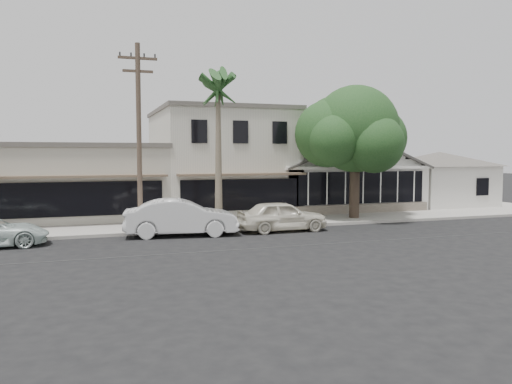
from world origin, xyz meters
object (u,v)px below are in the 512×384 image
object	(u,v)px
utility_pole	(139,134)
car_1	(181,217)
shade_tree	(352,132)
car_0	(282,216)

from	to	relation	value
utility_pole	car_1	distance (m)	4.42
shade_tree	utility_pole	bearing A→B (deg)	-172.72
car_0	car_1	world-z (taller)	car_1
car_0	shade_tree	world-z (taller)	shade_tree
shade_tree	car_1	bearing A→B (deg)	-166.24
car_0	car_1	distance (m)	5.01
utility_pole	car_0	size ratio (longest dim) A/B	2.01
shade_tree	car_0	bearing A→B (deg)	-153.06
utility_pole	car_0	distance (m)	7.97
utility_pole	shade_tree	world-z (taller)	utility_pole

